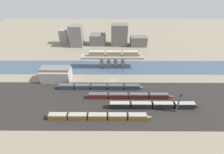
# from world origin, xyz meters

# --- Properties ---
(ground_plane) EXTENTS (400.00, 400.00, 0.00)m
(ground_plane) POSITION_xyz_m (0.00, 0.00, 0.00)
(ground_plane) COLOR gray
(railbed_yard) EXTENTS (280.00, 42.00, 0.01)m
(railbed_yard) POSITION_xyz_m (0.00, -24.00, 0.00)
(railbed_yard) COLOR #282623
(railbed_yard) RESTS_ON ground
(river_water) EXTENTS (320.00, 23.82, 0.01)m
(river_water) POSITION_xyz_m (0.00, 19.81, 0.00)
(river_water) COLOR #3D5166
(river_water) RESTS_ON ground
(bridge) EXTENTS (51.44, 7.32, 10.83)m
(bridge) POSITION_xyz_m (0.00, 19.81, 8.24)
(bridge) COLOR gray
(bridge) RESTS_ON ground
(train_on_bridge) EXTENTS (44.49, 3.13, 4.05)m
(train_on_bridge) POSITION_xyz_m (2.73, 19.81, 12.81)
(train_on_bridge) COLOR gray
(train_on_bridge) RESTS_ON bridge
(train_yard_near) EXTENTS (56.78, 3.07, 3.62)m
(train_yard_near) POSITION_xyz_m (-6.37, -37.02, 1.77)
(train_yard_near) COLOR brown
(train_yard_near) RESTS_ON ground
(train_yard_mid) EXTENTS (54.34, 3.03, 4.08)m
(train_yard_mid) POSITION_xyz_m (25.06, -28.56, 2.00)
(train_yard_mid) COLOR black
(train_yard_mid) RESTS_ON ground
(train_yard_far) EXTENTS (55.13, 2.81, 3.66)m
(train_yard_far) POSITION_xyz_m (11.94, -19.95, 1.79)
(train_yard_far) COLOR #5B1E19
(train_yard_far) RESTS_ON ground
(train_yard_outer) EXTENTS (59.43, 2.90, 3.63)m
(train_yard_outer) POSITION_xyz_m (-7.65, -10.61, 1.78)
(train_yard_outer) COLOR #2D384C
(train_yard_outer) RESTS_ON ground
(warehouse_building) EXTENTS (21.16, 11.02, 10.61)m
(warehouse_building) POSITION_xyz_m (-41.51, 0.60, 5.05)
(warehouse_building) COLOR #9E998E
(warehouse_building) RESTS_ON ground
(signal_tower) EXTENTS (1.00, 0.89, 12.84)m
(signal_tower) POSITION_xyz_m (37.20, -31.40, 6.35)
(signal_tower) COLOR #4C4C51
(signal_tower) RESTS_ON ground
(city_block_far_left) EXTENTS (9.06, 8.31, 16.00)m
(city_block_far_left) POSITION_xyz_m (-55.53, 75.21, 8.00)
(city_block_far_left) COLOR gray
(city_block_far_left) RESTS_ON ground
(city_block_left) EXTENTS (13.56, 13.38, 22.62)m
(city_block_left) POSITION_xyz_m (-39.45, 68.75, 11.31)
(city_block_left) COLOR slate
(city_block_left) RESTS_ON ground
(city_block_center) EXTENTS (17.23, 14.33, 11.55)m
(city_block_center) POSITION_xyz_m (-16.55, 73.08, 5.77)
(city_block_center) COLOR #605B56
(city_block_center) RESTS_ON ground
(city_block_right) EXTENTS (17.65, 12.88, 22.90)m
(city_block_right) POSITION_xyz_m (7.64, 71.41, 11.45)
(city_block_right) COLOR #605B56
(city_block_right) RESTS_ON ground
(city_block_far_right) EXTENTS (17.95, 11.46, 10.53)m
(city_block_far_right) POSITION_xyz_m (29.26, 68.86, 5.26)
(city_block_far_right) COLOR #605B56
(city_block_far_right) RESTS_ON ground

